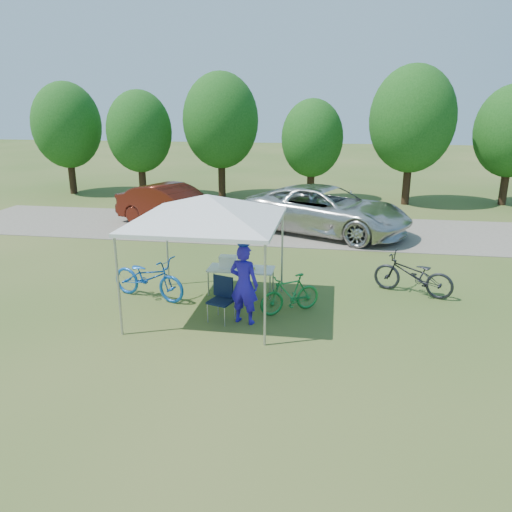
{
  "coord_description": "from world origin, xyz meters",
  "views": [
    {
      "loc": [
        2.77,
        -10.39,
        4.64
      ],
      "look_at": [
        0.76,
        2.0,
        0.76
      ],
      "focal_mm": 35.0,
      "sensor_mm": 36.0,
      "label": 1
    }
  ],
  "objects_px": {
    "bike_blue": "(148,277)",
    "sedan": "(173,206)",
    "folding_table": "(241,270)",
    "folding_chair": "(222,295)",
    "minivan": "(326,210)",
    "cooler": "(228,262)",
    "bike_green": "(290,294)",
    "bike_dark": "(413,275)",
    "cyclist": "(244,284)"
  },
  "relations": [
    {
      "from": "cyclist",
      "to": "minivan",
      "type": "xyz_separation_m",
      "value": [
        1.52,
        8.16,
        -0.02
      ]
    },
    {
      "from": "bike_green",
      "to": "sedan",
      "type": "xyz_separation_m",
      "value": [
        -5.28,
        7.65,
        0.35
      ]
    },
    {
      "from": "folding_table",
      "to": "cooler",
      "type": "bearing_deg",
      "value": -180.0
    },
    {
      "from": "folding_chair",
      "to": "bike_green",
      "type": "bearing_deg",
      "value": 40.29
    },
    {
      "from": "cooler",
      "to": "sedan",
      "type": "bearing_deg",
      "value": 118.48
    },
    {
      "from": "folding_chair",
      "to": "cyclist",
      "type": "bearing_deg",
      "value": 5.45
    },
    {
      "from": "folding_table",
      "to": "bike_blue",
      "type": "bearing_deg",
      "value": -163.26
    },
    {
      "from": "cooler",
      "to": "bike_green",
      "type": "distance_m",
      "value": 1.96
    },
    {
      "from": "cooler",
      "to": "bike_dark",
      "type": "distance_m",
      "value": 4.64
    },
    {
      "from": "bike_green",
      "to": "bike_dark",
      "type": "bearing_deg",
      "value": 84.98
    },
    {
      "from": "sedan",
      "to": "folding_chair",
      "type": "bearing_deg",
      "value": -131.0
    },
    {
      "from": "sedan",
      "to": "bike_green",
      "type": "bearing_deg",
      "value": -121.31
    },
    {
      "from": "bike_blue",
      "to": "sedan",
      "type": "xyz_separation_m",
      "value": [
        -1.77,
        7.33,
        0.27
      ]
    },
    {
      "from": "folding_table",
      "to": "cooler",
      "type": "height_order",
      "value": "cooler"
    },
    {
      "from": "bike_green",
      "to": "bike_dark",
      "type": "distance_m",
      "value": 3.35
    },
    {
      "from": "bike_dark",
      "to": "sedan",
      "type": "bearing_deg",
      "value": -104.27
    },
    {
      "from": "bike_blue",
      "to": "minivan",
      "type": "bearing_deg",
      "value": -13.05
    },
    {
      "from": "bike_dark",
      "to": "minivan",
      "type": "height_order",
      "value": "minivan"
    },
    {
      "from": "cooler",
      "to": "bike_green",
      "type": "height_order",
      "value": "cooler"
    },
    {
      "from": "folding_table",
      "to": "minivan",
      "type": "xyz_separation_m",
      "value": [
        1.91,
        6.47,
        0.24
      ]
    },
    {
      "from": "cyclist",
      "to": "bike_blue",
      "type": "height_order",
      "value": "cyclist"
    },
    {
      "from": "cyclist",
      "to": "bike_dark",
      "type": "xyz_separation_m",
      "value": [
        3.86,
        2.34,
        -0.37
      ]
    },
    {
      "from": "cyclist",
      "to": "bike_blue",
      "type": "distance_m",
      "value": 2.79
    },
    {
      "from": "cooler",
      "to": "bike_blue",
      "type": "distance_m",
      "value": 1.98
    },
    {
      "from": "folding_chair",
      "to": "bike_green",
      "type": "xyz_separation_m",
      "value": [
        1.45,
        0.59,
        -0.12
      ]
    },
    {
      "from": "folding_chair",
      "to": "minivan",
      "type": "distance_m",
      "value": 8.3
    },
    {
      "from": "folding_table",
      "to": "bike_blue",
      "type": "distance_m",
      "value": 2.28
    },
    {
      "from": "bike_green",
      "to": "minivan",
      "type": "xyz_separation_m",
      "value": [
        0.59,
        7.45,
        0.42
      ]
    },
    {
      "from": "cooler",
      "to": "folding_chair",
      "type": "bearing_deg",
      "value": -82.49
    },
    {
      "from": "cyclist",
      "to": "bike_green",
      "type": "distance_m",
      "value": 1.25
    },
    {
      "from": "bike_blue",
      "to": "bike_green",
      "type": "relative_size",
      "value": 1.36
    },
    {
      "from": "folding_chair",
      "to": "cooler",
      "type": "relative_size",
      "value": 2.3
    },
    {
      "from": "minivan",
      "to": "sedan",
      "type": "height_order",
      "value": "minivan"
    },
    {
      "from": "cooler",
      "to": "bike_blue",
      "type": "relative_size",
      "value": 0.2
    },
    {
      "from": "bike_green",
      "to": "cyclist",
      "type": "bearing_deg",
      "value": -87.26
    },
    {
      "from": "folding_table",
      "to": "bike_green",
      "type": "xyz_separation_m",
      "value": [
        1.33,
        -0.98,
        -0.18
      ]
    },
    {
      "from": "sedan",
      "to": "bike_dark",
      "type": "bearing_deg",
      "value": -102.19
    },
    {
      "from": "folding_chair",
      "to": "folding_table",
      "type": "bearing_deg",
      "value": 103.79
    },
    {
      "from": "cooler",
      "to": "bike_blue",
      "type": "xyz_separation_m",
      "value": [
        -1.85,
        -0.66,
        -0.29
      ]
    },
    {
      "from": "folding_table",
      "to": "bike_dark",
      "type": "distance_m",
      "value": 4.3
    },
    {
      "from": "bike_blue",
      "to": "bike_green",
      "type": "distance_m",
      "value": 3.52
    },
    {
      "from": "minivan",
      "to": "cooler",
      "type": "bearing_deg",
      "value": -175.5
    },
    {
      "from": "sedan",
      "to": "folding_table",
      "type": "bearing_deg",
      "value": -125.29
    },
    {
      "from": "bike_green",
      "to": "bike_dark",
      "type": "relative_size",
      "value": 0.76
    },
    {
      "from": "cooler",
      "to": "minivan",
      "type": "bearing_deg",
      "value": 70.88
    },
    {
      "from": "folding_table",
      "to": "folding_chair",
      "type": "relative_size",
      "value": 1.7
    },
    {
      "from": "folding_chair",
      "to": "bike_blue",
      "type": "xyz_separation_m",
      "value": [
        -2.06,
        0.91,
        -0.03
      ]
    },
    {
      "from": "cooler",
      "to": "minivan",
      "type": "distance_m",
      "value": 6.85
    },
    {
      "from": "minivan",
      "to": "folding_table",
      "type": "bearing_deg",
      "value": -172.86
    },
    {
      "from": "cooler",
      "to": "sedan",
      "type": "relative_size",
      "value": 0.09
    }
  ]
}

